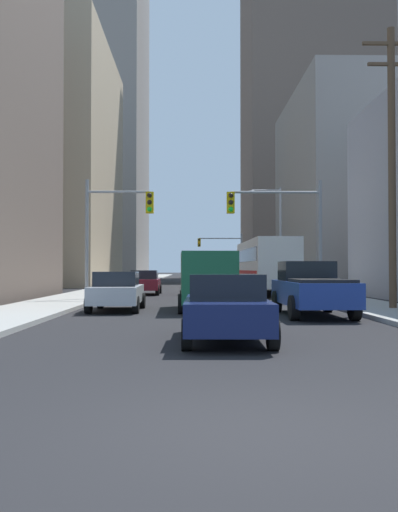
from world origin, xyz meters
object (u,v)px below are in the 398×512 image
Objects in this scene: sedan_black at (200,282)px; traffic_signal_near_left at (116,220)px; sedan_silver at (117,291)px; traffic_signal_far_right at (222,248)px; city_bus at (265,264)px; sedan_navy at (226,307)px; pickup_truck_blue at (311,289)px; traffic_signal_near_right at (279,219)px; sedan_maroon at (145,282)px; cargo_van_green at (207,278)px.

traffic_signal_near_left is (-4.26, -7.81, 3.25)m from sedan_black.
traffic_signal_near_left is at bearing 98.34° from sedan_silver.
sedan_silver is 48.59m from traffic_signal_far_right.
city_bus is 2.73× the size of sedan_navy.
sedan_navy is at bearing -68.08° from sedan_silver.
pickup_truck_blue is at bearing -44.87° from traffic_signal_near_left.
traffic_signal_far_right is (3.35, 34.54, 3.35)m from sedan_black.
traffic_signal_near_right is (3.56, 14.72, 3.31)m from sedan_navy.
sedan_black is at bearing 61.40° from traffic_signal_near_left.
sedan_black is 1.01× the size of sedan_maroon.
sedan_maroon is at bearing -172.77° from city_bus.
sedan_black is (-4.24, -0.79, -1.16)m from city_bus.
pickup_truck_blue is at bearing -89.67° from traffic_signal_far_right.
sedan_silver is at bearing -98.04° from traffic_signal_far_right.
traffic_signal_near_left is (-0.81, -7.62, 3.25)m from sedan_maroon.
traffic_signal_near_left is 1.00× the size of traffic_signal_near_right.
sedan_maroon is at bearing 133.50° from traffic_signal_near_right.
sedan_navy is at bearing -89.44° from sedan_black.
cargo_van_green is 0.88× the size of traffic_signal_near_left.
cargo_van_green is 13.23m from sedan_black.
cargo_van_green reaches higher than sedan_silver.
traffic_signal_near_right is at bearing -89.42° from traffic_signal_far_right.
traffic_signal_far_right reaches higher than sedan_navy.
traffic_signal_near_right is (-0.46, -8.60, 2.16)m from city_bus.
city_bus is at bearing -88.49° from traffic_signal_far_right.
traffic_signal_near_left is (-4.31, 5.42, 2.73)m from cargo_van_green.
sedan_maroon is 0.70× the size of traffic_signal_far_right.
sedan_black is 9.47m from traffic_signal_near_left.
pickup_truck_blue reaches higher than sedan_silver.
traffic_signal_near_left reaches higher than sedan_navy.
traffic_signal_near_left is 8.04m from traffic_signal_near_right.
sedan_silver is at bearing 111.92° from sedan_navy.
sedan_black is 9.28m from traffic_signal_near_right.
cargo_van_green is 7.15m from traffic_signal_near_right.
sedan_navy is at bearing -99.78° from city_bus.
pickup_truck_blue is at bearing -17.36° from sedan_silver.
traffic_signal_far_right reaches higher than sedan_maroon.
pickup_truck_blue is 1.28× the size of sedan_maroon.
sedan_black is 0.71× the size of traffic_signal_far_right.
city_bus is 1.92× the size of traffic_signal_near_right.
traffic_signal_far_right reaches higher than city_bus.
city_bus is 4.47m from sedan_black.
city_bus is at bearing 73.37° from cargo_van_green.
pickup_truck_blue is at bearing -91.01° from traffic_signal_near_right.
sedan_black is (-0.22, 22.52, 0.00)m from sedan_navy.
cargo_van_green is 1.24× the size of sedan_maroon.
sedan_navy is 0.71× the size of traffic_signal_near_left.
traffic_signal_near_left and traffic_signal_far_right have the same top height.
pickup_truck_blue reaches higher than sedan_black.
city_bus is at bearing 86.94° from traffic_signal_near_right.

